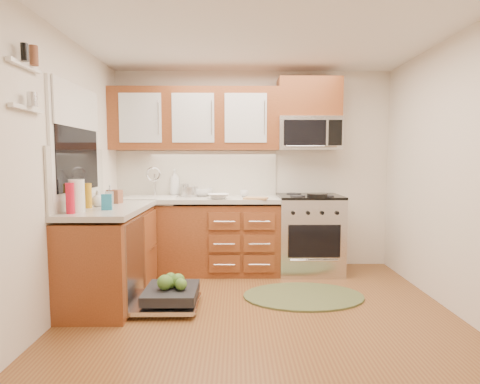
{
  "coord_description": "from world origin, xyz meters",
  "views": [
    {
      "loc": [
        -0.21,
        -3.1,
        1.39
      ],
      "look_at": [
        -0.17,
        0.85,
        1.04
      ],
      "focal_mm": 28.0,
      "sensor_mm": 36.0,
      "label": 1
    }
  ],
  "objects_px": {
    "bowl_a": "(218,196)",
    "upper_cabinets": "(195,119)",
    "range": "(309,234)",
    "stock_pot": "(190,192)",
    "skillet": "(317,195)",
    "microwave": "(309,134)",
    "sink": "(151,208)",
    "rug": "(303,296)",
    "cup": "(244,193)",
    "dishwasher": "(167,297)",
    "bowl_b": "(201,192)",
    "cutting_board": "(256,198)",
    "paper_towel_roll": "(77,196)"
  },
  "relations": [
    {
      "from": "bowl_a",
      "to": "upper_cabinets",
      "type": "bearing_deg",
      "value": 133.07
    },
    {
      "from": "range",
      "to": "stock_pot",
      "type": "xyz_separation_m",
      "value": [
        -1.47,
        0.08,
        0.51
      ]
    },
    {
      "from": "range",
      "to": "skillet",
      "type": "relative_size",
      "value": 4.11
    },
    {
      "from": "microwave",
      "to": "range",
      "type": "bearing_deg",
      "value": -90.0
    },
    {
      "from": "sink",
      "to": "rug",
      "type": "height_order",
      "value": "sink"
    },
    {
      "from": "bowl_a",
      "to": "cup",
      "type": "distance_m",
      "value": 0.38
    },
    {
      "from": "bowl_a",
      "to": "stock_pot",
      "type": "bearing_deg",
      "value": 145.0
    },
    {
      "from": "microwave",
      "to": "dishwasher",
      "type": "xyz_separation_m",
      "value": [
        -1.54,
        -1.25,
        -1.6
      ]
    },
    {
      "from": "stock_pot",
      "to": "bowl_b",
      "type": "xyz_separation_m",
      "value": [
        0.13,
        0.09,
        -0.02
      ]
    },
    {
      "from": "microwave",
      "to": "bowl_a",
      "type": "distance_m",
      "value": 1.36
    },
    {
      "from": "bowl_b",
      "to": "bowl_a",
      "type": "bearing_deg",
      "value": -55.54
    },
    {
      "from": "cutting_board",
      "to": "bowl_b",
      "type": "relative_size",
      "value": 0.9
    },
    {
      "from": "dishwasher",
      "to": "rug",
      "type": "relative_size",
      "value": 0.58
    },
    {
      "from": "microwave",
      "to": "cutting_board",
      "type": "distance_m",
      "value": 1.07
    },
    {
      "from": "dishwasher",
      "to": "bowl_a",
      "type": "xyz_separation_m",
      "value": [
        0.44,
        0.95,
        0.86
      ]
    },
    {
      "from": "paper_towel_roll",
      "to": "bowl_b",
      "type": "bearing_deg",
      "value": 57.12
    },
    {
      "from": "range",
      "to": "sink",
      "type": "relative_size",
      "value": 1.53
    },
    {
      "from": "rug",
      "to": "bowl_a",
      "type": "relative_size",
      "value": 4.95
    },
    {
      "from": "dishwasher",
      "to": "stock_pot",
      "type": "bearing_deg",
      "value": 86.73
    },
    {
      "from": "cutting_board",
      "to": "cup",
      "type": "distance_m",
      "value": 0.29
    },
    {
      "from": "range",
      "to": "stock_pot",
      "type": "distance_m",
      "value": 1.56
    },
    {
      "from": "sink",
      "to": "cup",
      "type": "bearing_deg",
      "value": 2.97
    },
    {
      "from": "dishwasher",
      "to": "skillet",
      "type": "bearing_deg",
      "value": 29.12
    },
    {
      "from": "bowl_a",
      "to": "skillet",
      "type": "bearing_deg",
      "value": -3.51
    },
    {
      "from": "skillet",
      "to": "paper_towel_roll",
      "type": "xyz_separation_m",
      "value": [
        -2.32,
        -1.03,
        0.1
      ]
    },
    {
      "from": "paper_towel_roll",
      "to": "cup",
      "type": "xyz_separation_m",
      "value": [
        1.49,
        1.33,
        -0.1
      ]
    },
    {
      "from": "paper_towel_roll",
      "to": "cup",
      "type": "bearing_deg",
      "value": 41.85
    },
    {
      "from": "dishwasher",
      "to": "bowl_b",
      "type": "distance_m",
      "value": 1.58
    },
    {
      "from": "upper_cabinets",
      "to": "dishwasher",
      "type": "xyz_separation_m",
      "value": [
        -0.13,
        -1.27,
        -1.77
      ]
    },
    {
      "from": "microwave",
      "to": "bowl_b",
      "type": "xyz_separation_m",
      "value": [
        -1.34,
        0.05,
        -0.73
      ]
    },
    {
      "from": "microwave",
      "to": "cup",
      "type": "xyz_separation_m",
      "value": [
        -0.79,
        -0.07,
        -0.73
      ]
    },
    {
      "from": "bowl_b",
      "to": "upper_cabinets",
      "type": "bearing_deg",
      "value": -158.56
    },
    {
      "from": "rug",
      "to": "stock_pot",
      "type": "distance_m",
      "value": 1.85
    },
    {
      "from": "upper_cabinets",
      "to": "cutting_board",
      "type": "relative_size",
      "value": 7.52
    },
    {
      "from": "upper_cabinets",
      "to": "skillet",
      "type": "bearing_deg",
      "value": -15.29
    },
    {
      "from": "skillet",
      "to": "cup",
      "type": "bearing_deg",
      "value": 160.26
    },
    {
      "from": "bowl_b",
      "to": "rug",
      "type": "bearing_deg",
      "value": -42.76
    },
    {
      "from": "range",
      "to": "upper_cabinets",
      "type": "bearing_deg",
      "value": 174.11
    },
    {
      "from": "rug",
      "to": "skillet",
      "type": "relative_size",
      "value": 5.25
    },
    {
      "from": "paper_towel_roll",
      "to": "rug",
      "type": "bearing_deg",
      "value": 11.27
    },
    {
      "from": "sink",
      "to": "dishwasher",
      "type": "xyz_separation_m",
      "value": [
        0.39,
        -1.12,
        -0.7
      ]
    },
    {
      "from": "sink",
      "to": "bowl_a",
      "type": "xyz_separation_m",
      "value": [
        0.83,
        -0.17,
        0.16
      ]
    },
    {
      "from": "cutting_board",
      "to": "bowl_b",
      "type": "height_order",
      "value": "bowl_b"
    },
    {
      "from": "stock_pot",
      "to": "cup",
      "type": "bearing_deg",
      "value": -2.54
    },
    {
      "from": "sink",
      "to": "skillet",
      "type": "xyz_separation_m",
      "value": [
        1.97,
        -0.24,
        0.17
      ]
    },
    {
      "from": "rug",
      "to": "stock_pot",
      "type": "bearing_deg",
      "value": 142.89
    },
    {
      "from": "sink",
      "to": "skillet",
      "type": "height_order",
      "value": "skillet"
    },
    {
      "from": "upper_cabinets",
      "to": "dishwasher",
      "type": "height_order",
      "value": "upper_cabinets"
    },
    {
      "from": "microwave",
      "to": "dishwasher",
      "type": "height_order",
      "value": "microwave"
    },
    {
      "from": "cutting_board",
      "to": "upper_cabinets",
      "type": "bearing_deg",
      "value": 154.34
    }
  ]
}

